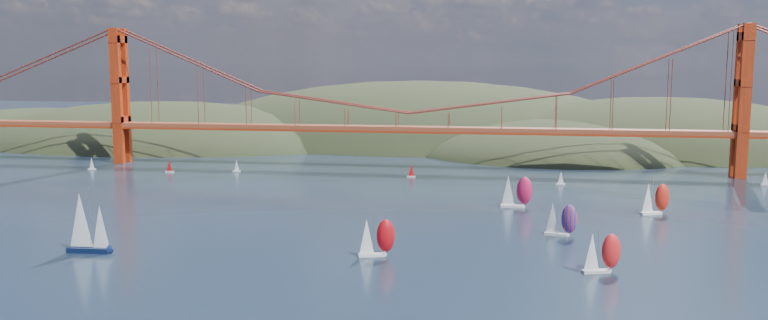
{
  "coord_description": "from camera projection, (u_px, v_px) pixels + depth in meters",
  "views": [
    {
      "loc": [
        37.35,
        -105.71,
        42.16
      ],
      "look_at": [
        4.79,
        90.0,
        15.64
      ],
      "focal_mm": 35.0,
      "sensor_mm": 36.0,
      "label": 1
    }
  ],
  "objects": [
    {
      "name": "distant_boat_4",
      "position": [
        765.0,
        178.0,
        253.43
      ],
      "size": [
        3.0,
        2.0,
        4.7
      ],
      "color": "silver",
      "rests_on": "ground"
    },
    {
      "name": "distant_boat_2",
      "position": [
        169.0,
        166.0,
        282.72
      ],
      "size": [
        3.0,
        2.0,
        4.7
      ],
      "color": "silver",
      "rests_on": "ground"
    },
    {
      "name": "bridge",
      "position": [
        406.0,
        86.0,
        287.02
      ],
      "size": [
        552.0,
        12.0,
        55.0
      ],
      "color": "brown",
      "rests_on": "ground"
    },
    {
      "name": "racer_5",
      "position": [
        516.0,
        191.0,
        214.81
      ],
      "size": [
        9.01,
        3.73,
        10.31
      ],
      "rotation": [
        0.0,
        0.0,
        -0.05
      ],
      "color": "white",
      "rests_on": "ground"
    },
    {
      "name": "distant_boat_3",
      "position": [
        237.0,
        166.0,
        284.08
      ],
      "size": [
        3.0,
        2.0,
        4.7
      ],
      "color": "silver",
      "rests_on": "ground"
    },
    {
      "name": "distant_boat_9",
      "position": [
        411.0,
        171.0,
        271.02
      ],
      "size": [
        3.0,
        2.0,
        4.7
      ],
      "color": "silver",
      "rests_on": "ground"
    },
    {
      "name": "racer_0",
      "position": [
        376.0,
        237.0,
        161.31
      ],
      "size": [
        8.2,
        4.92,
        9.18
      ],
      "rotation": [
        0.0,
        0.0,
        0.29
      ],
      "color": "white",
      "rests_on": "ground"
    },
    {
      "name": "distant_boat_8",
      "position": [
        561.0,
        178.0,
        254.16
      ],
      "size": [
        3.0,
        2.0,
        4.7
      ],
      "color": "silver",
      "rests_on": "ground"
    },
    {
      "name": "racer_rwb",
      "position": [
        560.0,
        219.0,
        180.16
      ],
      "size": [
        7.91,
        4.28,
        8.86
      ],
      "rotation": [
        0.0,
        0.0,
        -0.22
      ],
      "color": "silver",
      "rests_on": "ground"
    },
    {
      "name": "racer_3",
      "position": [
        655.0,
        198.0,
        205.37
      ],
      "size": [
        8.55,
        5.65,
        9.56
      ],
      "rotation": [
        0.0,
        0.0,
        0.37
      ],
      "color": "white",
      "rests_on": "ground"
    },
    {
      "name": "distant_boat_1",
      "position": [
        92.0,
        164.0,
        289.74
      ],
      "size": [
        3.0,
        2.0,
        4.7
      ],
      "color": "silver",
      "rests_on": "ground"
    },
    {
      "name": "headlands",
      "position": [
        522.0,
        168.0,
        381.45
      ],
      "size": [
        725.0,
        225.0,
        96.0
      ],
      "color": "black",
      "rests_on": "ground"
    },
    {
      "name": "sloop_navy",
      "position": [
        86.0,
        223.0,
        164.52
      ],
      "size": [
        9.57,
        5.55,
        14.73
      ],
      "rotation": [
        0.0,
        0.0,
        0.05
      ],
      "color": "black",
      "rests_on": "ground"
    },
    {
      "name": "racer_1",
      "position": [
        601.0,
        252.0,
        148.8
      ],
      "size": [
        8.01,
        4.88,
        8.97
      ],
      "rotation": [
        0.0,
        0.0,
        0.3
      ],
      "color": "silver",
      "rests_on": "ground"
    }
  ]
}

